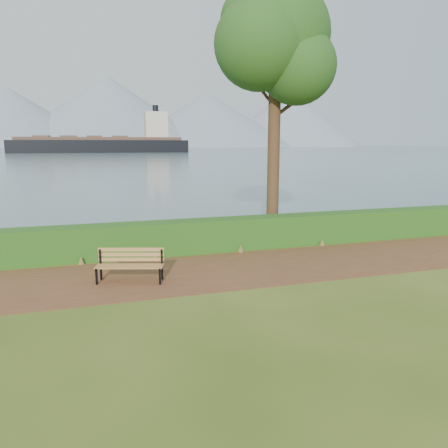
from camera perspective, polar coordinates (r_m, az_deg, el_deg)
name	(u,v)px	position (r m, az deg, el deg)	size (l,w,h in m)	color
ground	(209,275)	(11.49, -1.91, -6.67)	(140.00, 140.00, 0.00)	#384E16
path	(206,272)	(11.76, -2.31, -6.23)	(40.00, 3.40, 0.01)	brown
hedge	(187,236)	(13.80, -4.84, -1.61)	(32.00, 0.85, 1.00)	#1A4A15
water	(90,149)	(270.61, -17.14, 9.35)	(700.00, 510.00, 0.00)	#415C68
mountains	(75,115)	(417.38, -18.88, 13.31)	(585.00, 190.00, 70.00)	slate
bench	(130,263)	(11.09, -12.15, -4.97)	(1.71, 0.94, 0.82)	black
tree	(276,42)	(15.69, 6.80, 22.55)	(4.38, 3.82, 8.99)	#382017
cargo_ship	(107,145)	(165.60, -14.98, 9.97)	(62.28, 11.77, 18.82)	black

